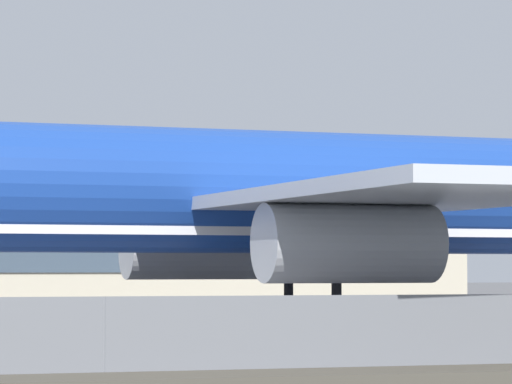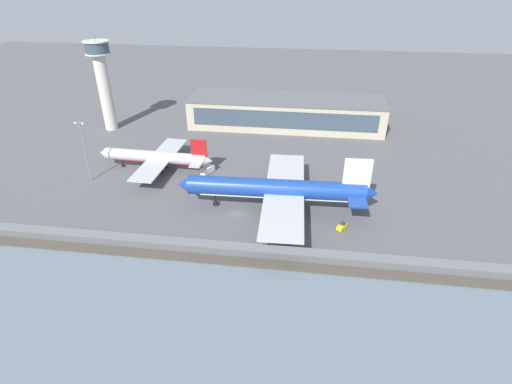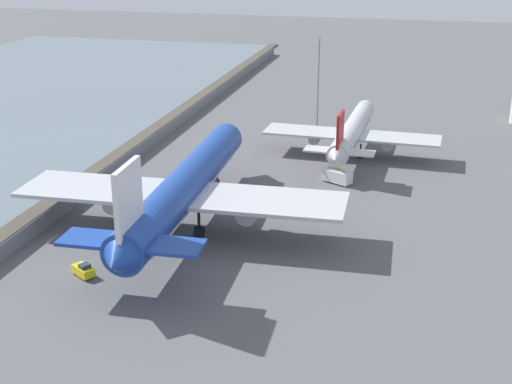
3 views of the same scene
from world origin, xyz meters
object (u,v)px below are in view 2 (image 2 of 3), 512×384
baggage_tug (342,227)px  control_tower (103,78)px  cargo_jet_blue (278,189)px  apron_light_mast_apron_west (85,148)px  ops_van (208,170)px  passenger_jet_silver (157,157)px

baggage_tug → control_tower: bearing=146.4°
cargo_jet_blue → control_tower: size_ratio=1.48×
cargo_jet_blue → apron_light_mast_apron_west: 62.16m
baggage_tug → control_tower: (-92.73, 61.69, 20.63)m
baggage_tug → ops_van: (-42.65, 26.76, 0.47)m
passenger_jet_silver → baggage_tug: 65.95m
baggage_tug → ops_van: 50.35m
ops_van → control_tower: bearing=145.1°
baggage_tug → cargo_jet_blue: bearing=156.5°
baggage_tug → control_tower: 113.27m
passenger_jet_silver → baggage_tug: passenger_jet_silver is taller
passenger_jet_silver → apron_light_mast_apron_west: size_ratio=2.02×
cargo_jet_blue → ops_van: size_ratio=10.00×
cargo_jet_blue → control_tower: (-75.16, 54.06, 15.01)m
cargo_jet_blue → ops_van: 31.95m
ops_van → control_tower: (-50.09, 34.93, 20.15)m
baggage_tug → apron_light_mast_apron_west: 81.33m
passenger_jet_silver → ops_van: size_ratio=7.14×
apron_light_mast_apron_west → control_tower: bearing=107.4°
baggage_tug → control_tower: control_tower is taller
control_tower → apron_light_mast_apron_west: bearing=-72.6°
cargo_jet_blue → apron_light_mast_apron_west: bearing=171.1°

